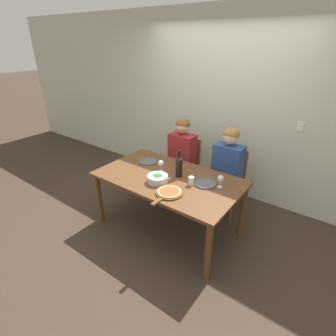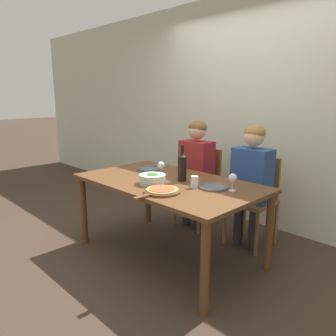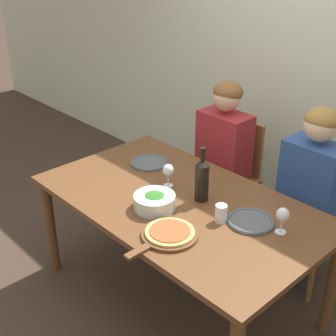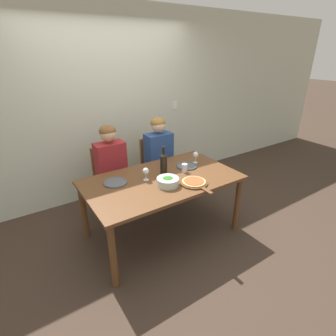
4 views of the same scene
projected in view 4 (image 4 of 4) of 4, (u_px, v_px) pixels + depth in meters
ground_plane at (162, 232)px, 3.30m from camera, size 40.00×40.00×0.00m
back_wall at (111, 106)px, 3.78m from camera, size 10.00×0.06×2.70m
dining_table at (162, 185)px, 3.02m from camera, size 1.75×1.01×0.75m
chair_left at (110, 177)px, 3.58m from camera, size 0.42×0.42×0.91m
chair_right at (156, 165)px, 3.95m from camera, size 0.42×0.42×0.91m
person_woman at (111, 162)px, 3.40m from camera, size 0.47×0.51×1.25m
person_man at (159, 151)px, 3.76m from camera, size 0.47×0.51×1.25m
wine_bottle at (164, 163)px, 3.05m from camera, size 0.08×0.08×0.34m
broccoli_bowl at (168, 182)px, 2.82m from camera, size 0.24×0.24×0.09m
dinner_plate_left at (115, 182)px, 2.88m from camera, size 0.26×0.26×0.02m
dinner_plate_right at (187, 166)px, 3.29m from camera, size 0.26×0.26×0.02m
pizza_on_board at (194, 183)px, 2.86m from camera, size 0.30×0.44×0.04m
wine_glass_left at (146, 172)px, 2.91m from camera, size 0.07×0.07×0.15m
wine_glass_right at (196, 155)px, 3.37m from camera, size 0.07×0.07×0.15m
water_tumbler at (184, 168)px, 3.13m from camera, size 0.07×0.07×0.10m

